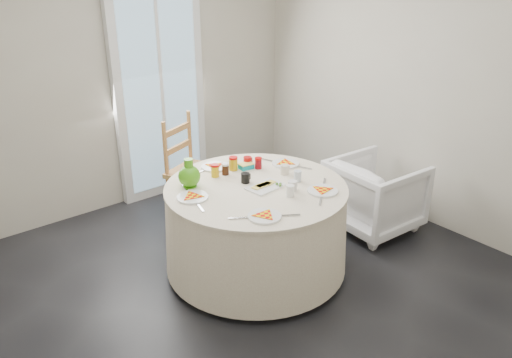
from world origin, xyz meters
TOP-DOWN VIEW (x-y plane):
  - floor at (0.00, 0.00)m, footprint 4.00×4.00m
  - wall_back at (0.00, 2.00)m, footprint 4.00×0.02m
  - wall_right at (2.00, 0.00)m, footprint 0.02×4.00m
  - glass_door at (0.40, 1.95)m, footprint 1.00×0.08m
  - table at (0.19, 0.16)m, footprint 1.44×1.44m
  - wooden_chair at (0.30, 1.19)m, footprint 0.59×0.58m
  - armchair at (1.48, -0.01)m, footprint 0.72×0.77m
  - place_settings at (0.19, 0.16)m, footprint 1.43×1.43m
  - jar_cluster at (0.23, 0.47)m, footprint 0.45×0.26m
  - butter_tub at (0.35, 0.48)m, footprint 0.13×0.10m
  - green_pitcher at (-0.20, 0.48)m, footprint 0.22×0.22m
  - cheese_platter at (0.23, 0.10)m, footprint 0.30×0.21m
  - mugs_glasses at (0.35, 0.15)m, footprint 0.57×0.57m

SIDE VIEW (x-z plane):
  - floor at x=0.00m, z-range 0.00..0.00m
  - table at x=0.19m, z-range 0.01..0.74m
  - armchair at x=1.48m, z-range 0.02..0.76m
  - wooden_chair at x=0.30m, z-range -0.04..0.98m
  - place_settings at x=0.19m, z-range 0.76..0.78m
  - cheese_platter at x=0.23m, z-range 0.75..0.79m
  - butter_tub at x=0.35m, z-range 0.76..0.81m
  - mugs_glasses at x=0.35m, z-range 0.76..0.86m
  - jar_cluster at x=0.23m, z-range 0.76..0.88m
  - green_pitcher at x=-0.20m, z-range 0.76..0.98m
  - glass_door at x=0.40m, z-range 0.00..2.10m
  - wall_back at x=0.00m, z-range 0.00..2.60m
  - wall_right at x=2.00m, z-range 0.00..2.60m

